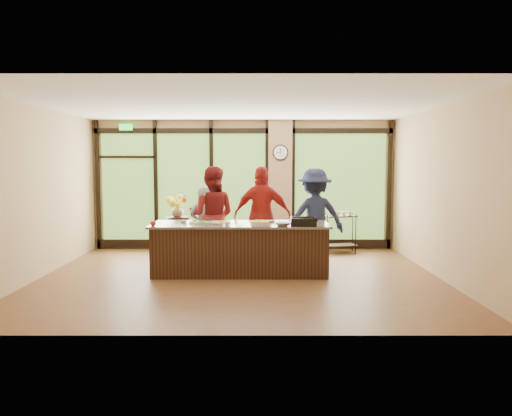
{
  "coord_description": "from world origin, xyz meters",
  "views": [
    {
      "loc": [
        0.29,
        -8.66,
        2.0
      ],
      "look_at": [
        0.29,
        0.4,
        1.19
      ],
      "focal_mm": 35.0,
      "sensor_mm": 36.0,
      "label": 1
    }
  ],
  "objects_px": {
    "cook_right": "(315,217)",
    "flower_stand": "(178,237)",
    "cook_left": "(204,226)",
    "bar_cart": "(340,228)",
    "roasting_pan": "(303,224)",
    "island_base": "(240,250)"
  },
  "relations": [
    {
      "from": "cook_right",
      "to": "flower_stand",
      "type": "xyz_separation_m",
      "value": [
        -2.82,
        0.64,
        -0.51
      ]
    },
    {
      "from": "cook_left",
      "to": "flower_stand",
      "type": "bearing_deg",
      "value": -44.89
    },
    {
      "from": "island_base",
      "to": "roasting_pan",
      "type": "distance_m",
      "value": 1.28
    },
    {
      "from": "cook_left",
      "to": "flower_stand",
      "type": "xyz_separation_m",
      "value": [
        -0.64,
        0.78,
        -0.34
      ]
    },
    {
      "from": "flower_stand",
      "to": "cook_left",
      "type": "bearing_deg",
      "value": -65.18
    },
    {
      "from": "cook_left",
      "to": "flower_stand",
      "type": "relative_size",
      "value": 1.77
    },
    {
      "from": "cook_right",
      "to": "cook_left",
      "type": "bearing_deg",
      "value": -7.88
    },
    {
      "from": "cook_left",
      "to": "flower_stand",
      "type": "distance_m",
      "value": 1.07
    },
    {
      "from": "roasting_pan",
      "to": "cook_right",
      "type": "bearing_deg",
      "value": 77.33
    },
    {
      "from": "island_base",
      "to": "flower_stand",
      "type": "bearing_deg",
      "value": 132.38
    },
    {
      "from": "island_base",
      "to": "cook_left",
      "type": "xyz_separation_m",
      "value": [
        -0.73,
        0.72,
        0.33
      ]
    },
    {
      "from": "cook_right",
      "to": "roasting_pan",
      "type": "relative_size",
      "value": 4.34
    },
    {
      "from": "island_base",
      "to": "cook_left",
      "type": "relative_size",
      "value": 2.0
    },
    {
      "from": "cook_left",
      "to": "bar_cart",
      "type": "bearing_deg",
      "value": -148.83
    },
    {
      "from": "cook_left",
      "to": "roasting_pan",
      "type": "xyz_separation_m",
      "value": [
        1.85,
        -1.07,
        0.18
      ]
    },
    {
      "from": "cook_left",
      "to": "bar_cart",
      "type": "distance_m",
      "value": 3.22
    },
    {
      "from": "bar_cart",
      "to": "roasting_pan",
      "type": "bearing_deg",
      "value": -126.84
    },
    {
      "from": "roasting_pan",
      "to": "flower_stand",
      "type": "distance_m",
      "value": 3.14
    },
    {
      "from": "cook_left",
      "to": "flower_stand",
      "type": "height_order",
      "value": "cook_left"
    },
    {
      "from": "cook_right",
      "to": "flower_stand",
      "type": "height_order",
      "value": "cook_right"
    },
    {
      "from": "cook_left",
      "to": "cook_right",
      "type": "bearing_deg",
      "value": -170.36
    },
    {
      "from": "cook_right",
      "to": "bar_cart",
      "type": "height_order",
      "value": "cook_right"
    }
  ]
}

